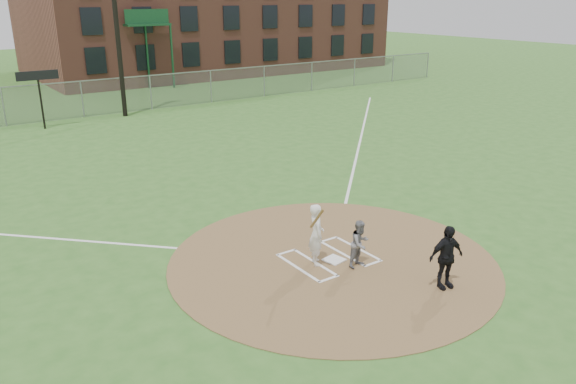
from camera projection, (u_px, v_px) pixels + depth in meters
ground at (332, 261)px, 14.45m from camera, size 140.00×140.00×0.00m
dirt_circle at (332, 260)px, 14.44m from camera, size 8.40×8.40×0.02m
home_plate at (334, 260)px, 14.41m from camera, size 0.55×0.55×0.03m
foul_line_first at (360, 141)px, 26.27m from camera, size 17.04×17.04×0.01m
catcher at (360, 244)px, 13.94m from camera, size 0.66×0.56×1.22m
umpire at (446, 257)px, 12.86m from camera, size 0.96×0.55×1.53m
batters_boxes at (329, 258)px, 14.56m from camera, size 2.08×1.88×0.01m
batter_at_plate at (316, 234)px, 14.00m from camera, size 0.66×1.05×1.78m
outfield_fence at (82, 99)px, 31.14m from camera, size 56.08×0.08×2.03m
scoreboard_sign at (38, 82)px, 27.94m from camera, size 2.00×0.10×2.93m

